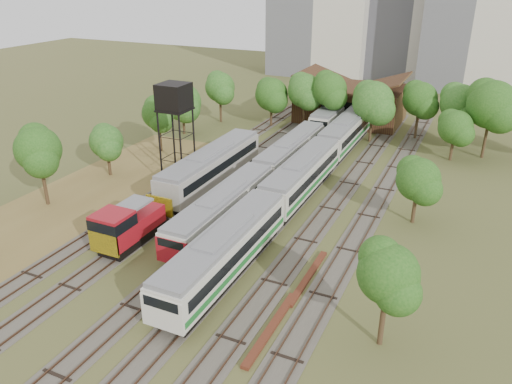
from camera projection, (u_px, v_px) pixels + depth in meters
The scene contains 15 objects.
ground at pixel (127, 344), 32.66m from camera, with size 240.00×240.00×0.00m, color #475123.
dry_grass_patch at pixel (26, 234), 46.22m from camera, with size 14.00×60.00×0.04m, color brown.
tracks at pixel (270, 197), 53.57m from camera, with size 24.60×80.00×0.19m.
railcar_red_set at pixel (261, 177), 53.79m from camera, with size 2.92×34.57×3.61m.
railcar_green_set at pixel (302, 176), 53.60m from camera, with size 3.20×52.08×3.97m.
railcar_rear at pixel (335, 115), 76.27m from camera, with size 3.09×16.08×3.83m.
shunter_locomotive at pixel (127, 226), 43.53m from camera, with size 2.97×8.10×3.89m.
old_grey_coach at pixel (211, 167), 55.75m from camera, with size 3.30×18.00×4.09m.
water_tower at pixel (174, 100), 54.28m from camera, with size 3.24×3.24×11.21m.
rail_pile_near at pixel (271, 328), 33.87m from camera, with size 0.55×8.29×0.28m, color #612C1B.
rail_pile_far at pixel (308, 277), 39.48m from camera, with size 0.51×8.16×0.27m, color #612C1B.
maintenance_shed at pixel (351, 102), 79.80m from camera, with size 16.45×11.55×7.58m.
tree_band_left at pixel (84, 142), 54.02m from camera, with size 7.87×53.50×8.34m.
tree_band_far at pixel (379, 99), 69.34m from camera, with size 51.05×10.06×10.03m.
tree_band_right at pixel (431, 171), 47.88m from camera, with size 5.76×42.33×7.32m.
Camera 1 is at (18.55, -19.75, 22.43)m, focal length 35.00 mm.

